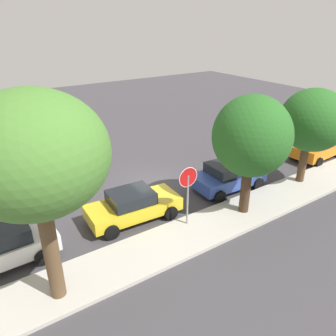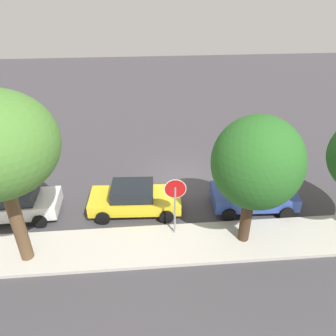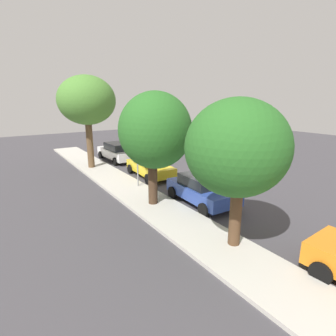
# 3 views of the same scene
# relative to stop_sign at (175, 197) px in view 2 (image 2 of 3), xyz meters

# --- Properties ---
(ground_plane) EXTENTS (60.00, 60.00, 0.00)m
(ground_plane) POSITION_rel_stop_sign_xyz_m (-0.82, -4.33, -1.95)
(ground_plane) COLOR #423F44
(sidewalk_curb) EXTENTS (32.00, 2.29, 0.14)m
(sidewalk_curb) POSITION_rel_stop_sign_xyz_m (-0.82, 0.65, -1.88)
(sidewalk_curb) COLOR beige
(sidewalk_curb) RESTS_ON ground_plane
(stop_sign) EXTENTS (0.88, 0.08, 2.80)m
(stop_sign) POSITION_rel_stop_sign_xyz_m (0.00, 0.00, 0.00)
(stop_sign) COLOR gray
(stop_sign) RESTS_ON ground_plane
(parked_car_yellow) EXTENTS (4.20, 2.10, 1.41)m
(parked_car_yellow) POSITION_rel_stop_sign_xyz_m (1.66, -1.76, -1.24)
(parked_car_yellow) COLOR yellow
(parked_car_yellow) RESTS_ON ground_plane
(parked_car_blue) EXTENTS (3.91, 2.21, 1.45)m
(parked_car_blue) POSITION_rel_stop_sign_xyz_m (-3.84, -1.59, -1.21)
(parked_car_blue) COLOR #2D479E
(parked_car_blue) RESTS_ON ground_plane
(parked_car_white) EXTENTS (4.61, 2.05, 1.51)m
(parked_car_white) POSITION_rel_stop_sign_xyz_m (7.32, -1.82, -1.17)
(parked_car_white) COLOR white
(parked_car_white) RESTS_ON ground_plane
(street_tree_far) EXTENTS (3.36, 3.36, 5.45)m
(street_tree_far) POSITION_rel_stop_sign_xyz_m (-2.91, 0.52, 1.71)
(street_tree_far) COLOR #422D1E
(street_tree_far) RESTS_ON ground_plane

